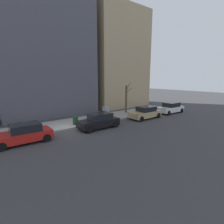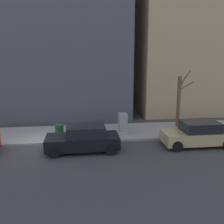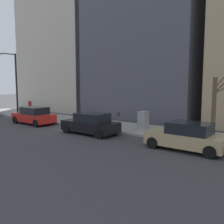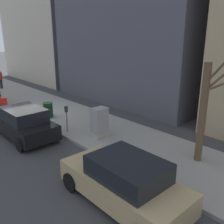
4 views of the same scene
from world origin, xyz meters
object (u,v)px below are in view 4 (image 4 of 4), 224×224
at_px(utility_box, 100,122).
at_px(pedestrian_near_meter, 0,78).
at_px(bare_tree, 204,111).
at_px(parked_car_black, 23,123).
at_px(trash_bin, 48,110).
at_px(parked_car_tan, 124,181).
at_px(parking_meter, 67,116).

bearing_deg(utility_box, pedestrian_near_meter, 87.68).
bearing_deg(bare_tree, utility_box, 106.09).
distance_m(parked_car_black, trash_bin, 2.68).
bearing_deg(parked_car_black, pedestrian_near_meter, 74.65).
bearing_deg(pedestrian_near_meter, parked_car_tan, -153.66).
distance_m(parked_car_black, utility_box, 3.80).
xyz_separation_m(parking_meter, pedestrian_near_meter, (1.44, 13.12, 0.11)).
height_order(parked_car_black, trash_bin, parked_car_black).
distance_m(utility_box, trash_bin, 4.33).
bearing_deg(trash_bin, parked_car_tan, -104.41).
bearing_deg(bare_tree, parked_car_tan, 175.37).
bearing_deg(pedestrian_near_meter, utility_box, -146.42).
height_order(parking_meter, utility_box, utility_box).
distance_m(parked_car_black, parking_meter, 2.13).
bearing_deg(bare_tree, pedestrian_near_meter, 92.13).
xyz_separation_m(parked_car_tan, parked_car_black, (-0.01, 7.00, 0.00)).
bearing_deg(trash_bin, bare_tree, -79.06).
bearing_deg(utility_box, parking_meter, 118.35).
bearing_deg(parked_car_black, bare_tree, -62.23).
xyz_separation_m(utility_box, bare_tree, (1.31, -4.54, 1.34)).
distance_m(parked_car_tan, parking_meter, 6.06).
distance_m(parking_meter, trash_bin, 2.79).
bearing_deg(utility_box, trash_bin, 95.31).
relative_size(trash_bin, pedestrian_near_meter, 0.54).
relative_size(bare_tree, pedestrian_near_meter, 2.57).
relative_size(parked_car_black, utility_box, 2.94).
height_order(utility_box, trash_bin, utility_box).
xyz_separation_m(utility_box, trash_bin, (-0.40, 4.31, -0.25)).
distance_m(bare_tree, trash_bin, 9.15).
height_order(utility_box, bare_tree, bare_tree).
distance_m(parked_car_tan, bare_tree, 4.17).
distance_m(parked_car_tan, trash_bin, 8.81).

